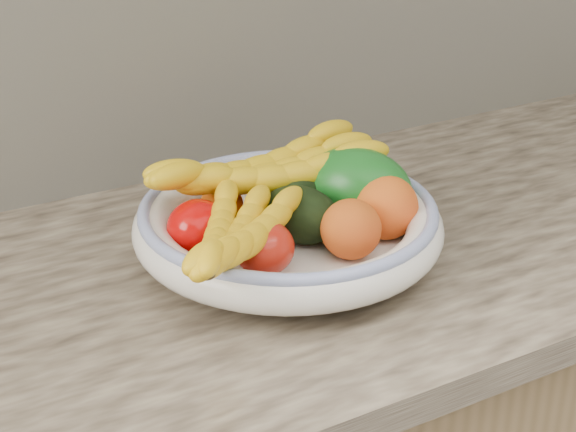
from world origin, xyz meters
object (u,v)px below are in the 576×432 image
Objects in this scene: fruit_bowl at (288,224)px; green_mango at (357,188)px; banana_bunch_front at (234,242)px; banana_bunch_back at (264,178)px.

green_mango reaches higher than fruit_bowl.
banana_bunch_front is at bearing 163.82° from green_mango.
banana_bunch_back is (0.00, 0.06, 0.04)m from fruit_bowl.
banana_bunch_back is (-0.10, 0.06, 0.01)m from green_mango.
green_mango is (0.10, 0.00, 0.03)m from fruit_bowl.
banana_bunch_back is at bearing 3.61° from banana_bunch_front.
fruit_bowl is at bearing -14.52° from banana_bunch_front.
fruit_bowl is 0.11m from green_mango.
banana_bunch_back is 1.20× the size of banana_bunch_front.
banana_bunch_front is at bearing -126.42° from banana_bunch_back.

